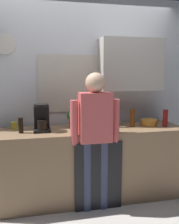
# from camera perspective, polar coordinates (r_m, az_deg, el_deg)

# --- Properties ---
(ground_plane) EXTENTS (8.00, 8.00, 0.00)m
(ground_plane) POSITION_cam_1_polar(r_m,az_deg,el_deg) (3.17, 1.26, -21.19)
(ground_plane) COLOR silver
(kitchen_counter) EXTENTS (2.42, 0.64, 0.90)m
(kitchen_counter) POSITION_cam_1_polar(r_m,az_deg,el_deg) (3.24, 0.02, -11.66)
(kitchen_counter) COLOR #937251
(kitchen_counter) RESTS_ON ground_plane
(dishwasher_panel) EXTENTS (0.56, 0.02, 0.81)m
(dishwasher_panel) POSITION_cam_1_polar(r_m,az_deg,el_deg) (2.97, 2.10, -14.64)
(dishwasher_panel) COLOR black
(dishwasher_panel) RESTS_ON ground_plane
(back_wall_assembly) EXTENTS (4.02, 0.42, 2.60)m
(back_wall_assembly) POSITION_cam_1_polar(r_m,az_deg,el_deg) (3.45, -0.05, 5.14)
(back_wall_assembly) COLOR silver
(back_wall_assembly) RESTS_ON ground_plane
(coffee_maker) EXTENTS (0.20, 0.20, 0.33)m
(coffee_maker) POSITION_cam_1_polar(r_m,az_deg,el_deg) (3.02, -10.94, -1.60)
(coffee_maker) COLOR black
(coffee_maker) RESTS_ON kitchen_counter
(bottle_olive_oil) EXTENTS (0.06, 0.06, 0.25)m
(bottle_olive_oil) POSITION_cam_1_polar(r_m,az_deg,el_deg) (3.19, 5.72, -1.31)
(bottle_olive_oil) COLOR olive
(bottle_olive_oil) RESTS_ON kitchen_counter
(bottle_amber_beer) EXTENTS (0.06, 0.06, 0.23)m
(bottle_amber_beer) POSITION_cam_1_polar(r_m,az_deg,el_deg) (3.25, 9.83, -1.39)
(bottle_amber_beer) COLOR brown
(bottle_amber_beer) RESTS_ON kitchen_counter
(bottle_dark_sauce) EXTENTS (0.06, 0.06, 0.18)m
(bottle_dark_sauce) POSITION_cam_1_polar(r_m,az_deg,el_deg) (2.99, -15.52, -2.98)
(bottle_dark_sauce) COLOR black
(bottle_dark_sauce) RESTS_ON kitchen_counter
(bottle_red_vinegar) EXTENTS (0.06, 0.06, 0.22)m
(bottle_red_vinegar) POSITION_cam_1_polar(r_m,az_deg,el_deg) (3.37, 17.00, -1.35)
(bottle_red_vinegar) COLOR maroon
(bottle_red_vinegar) RESTS_ON kitchen_counter
(cup_yellow_cup) EXTENTS (0.07, 0.07, 0.08)m
(cup_yellow_cup) POSITION_cam_1_polar(r_m,az_deg,el_deg) (3.24, -16.97, -2.97)
(cup_yellow_cup) COLOR yellow
(cup_yellow_cup) RESTS_ON kitchen_counter
(mixing_bowl) EXTENTS (0.22, 0.22, 0.08)m
(mixing_bowl) POSITION_cam_1_polar(r_m,az_deg,el_deg) (3.39, 13.50, -2.35)
(mixing_bowl) COLOR orange
(mixing_bowl) RESTS_ON kitchen_counter
(potted_plant) EXTENTS (0.15, 0.15, 0.23)m
(potted_plant) POSITION_cam_1_polar(r_m,az_deg,el_deg) (3.17, -3.86, -1.21)
(potted_plant) COLOR #9E5638
(potted_plant) RESTS_ON kitchen_counter
(dish_soap) EXTENTS (0.06, 0.06, 0.18)m
(dish_soap) POSITION_cam_1_polar(r_m,az_deg,el_deg) (3.05, 0.42, -2.62)
(dish_soap) COLOR green
(dish_soap) RESTS_ON kitchen_counter
(storage_canister) EXTENTS (0.14, 0.14, 0.17)m
(storage_canister) POSITION_cam_1_polar(r_m,az_deg,el_deg) (3.38, 4.99, -1.40)
(storage_canister) COLOR silver
(storage_canister) RESTS_ON kitchen_counter
(person_at_sink) EXTENTS (0.57, 0.22, 1.60)m
(person_at_sink) POSITION_cam_1_polar(r_m,az_deg,el_deg) (2.82, 1.33, -4.29)
(person_at_sink) COLOR #3F4766
(person_at_sink) RESTS_ON ground_plane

